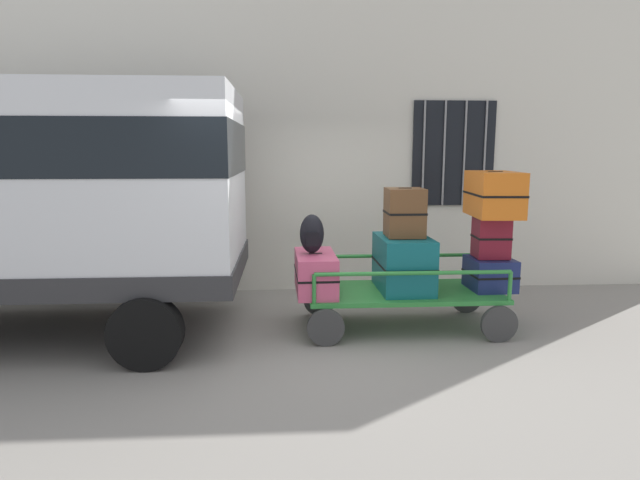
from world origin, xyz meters
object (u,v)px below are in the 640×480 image
suitcase_left_bottom (315,273)px  suitcase_center_top (494,194)px  suitcase_midleft_middle (405,212)px  luggage_cart (403,297)px  van (28,187)px  suitcase_center_bottom (490,274)px  suitcase_center_middle (491,237)px  suitcase_midleft_bottom (403,263)px  backpack (312,234)px

suitcase_left_bottom → suitcase_center_top: suitcase_center_top is taller
suitcase_center_top → suitcase_midleft_middle: bearing=178.7°
suitcase_midleft_middle → luggage_cart: bearing=-90.0°
suitcase_center_top → van: bearing=-180.0°
van → luggage_cart: size_ratio=1.99×
luggage_cart → suitcase_center_bottom: size_ratio=4.09×
suitcase_midleft_middle → suitcase_center_bottom: suitcase_midleft_middle is taller
suitcase_center_bottom → suitcase_midleft_middle: bearing=178.1°
suitcase_center_middle → suitcase_center_top: 0.50m
suitcase_midleft_bottom → suitcase_center_bottom: suitcase_midleft_bottom is taller
suitcase_center_top → backpack: suitcase_center_top is taller
suitcase_center_middle → backpack: backpack is taller
suitcase_center_middle → suitcase_midleft_middle: bearing=179.5°
suitcase_midleft_bottom → suitcase_center_top: suitcase_center_top is taller
suitcase_midleft_middle → van: bearing=-179.6°
suitcase_midleft_bottom → backpack: bearing=-177.6°
van → suitcase_center_bottom: 5.23m
van → luggage_cart: 4.31m
van → suitcase_left_bottom: 3.25m
suitcase_left_bottom → suitcase_center_middle: (2.04, 0.03, 0.39)m
suitcase_left_bottom → van: bearing=179.7°
suitcase_left_bottom → suitcase_midleft_middle: (1.02, 0.04, 0.68)m
suitcase_left_bottom → suitcase_midleft_bottom: suitcase_midleft_bottom is taller
van → suitcase_midleft_middle: van is taller
luggage_cart → suitcase_midleft_bottom: (0.00, 0.03, 0.39)m
suitcase_center_top → backpack: size_ratio=1.95×
van → suitcase_center_middle: 5.17m
suitcase_center_bottom → van: bearing=179.9°
backpack → suitcase_midleft_bottom: bearing=2.4°
suitcase_center_middle → suitcase_center_top: bearing=-90.0°
suitcase_center_middle → backpack: size_ratio=1.10×
suitcase_midleft_middle → suitcase_center_middle: 1.06m
luggage_cart → suitcase_center_bottom: 1.05m
luggage_cart → suitcase_midleft_bottom: bearing=90.0°
suitcase_left_bottom → suitcase_center_top: bearing=0.5°
luggage_cart → suitcase_left_bottom: (-1.02, -0.01, 0.31)m
suitcase_left_bottom → suitcase_center_bottom: 2.04m
suitcase_midleft_bottom → suitcase_center_bottom: (1.02, -0.03, -0.13)m
luggage_cart → suitcase_left_bottom: 1.06m
suitcase_midleft_middle → suitcase_center_middle: suitcase_midleft_middle is taller
luggage_cart → suitcase_center_top: (1.02, 0.01, 1.19)m
suitcase_center_bottom → suitcase_center_top: suitcase_center_top is taller
luggage_cart → suitcase_center_bottom: bearing=0.1°
luggage_cart → suitcase_center_bottom: suitcase_center_bottom is taller
suitcase_center_middle → luggage_cart: bearing=-178.5°
suitcase_center_top → suitcase_center_bottom: bearing=-90.0°
suitcase_center_middle → suitcase_center_top: (0.00, -0.01, 0.50)m
luggage_cart → suitcase_center_middle: 1.23m
suitcase_midleft_bottom → van: bearing=-179.6°
luggage_cart → suitcase_center_top: 1.57m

